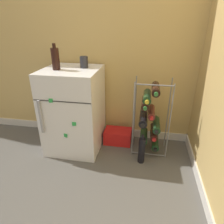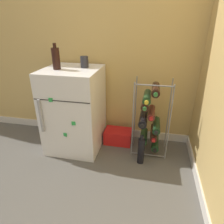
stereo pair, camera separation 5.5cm
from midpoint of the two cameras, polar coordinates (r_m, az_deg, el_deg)
name	(u,v)px [view 2 (the right image)]	position (r m, az deg, el deg)	size (l,w,h in m)	color
ground_plane	(104,174)	(1.92, -1.54, -17.21)	(14.00, 14.00, 0.00)	#56544F
wall_back	(120,25)	(2.14, 2.97, 23.63)	(6.64, 0.07, 2.50)	tan
mini_fridge	(75,110)	(2.12, -9.94, 0.67)	(0.54, 0.57, 0.86)	white
wine_rack	(150,118)	(2.04, 11.55, -1.65)	(0.36, 0.33, 0.78)	slate
soda_box	(118,136)	(2.29, 2.46, -6.93)	(0.30, 0.20, 0.16)	red
fridge_top_cup	(84,62)	(2.00, -7.09, 14.00)	(0.08, 0.08, 0.11)	#28282D
fridge_top_bottle	(56,58)	(1.97, -14.94, 14.62)	(0.07, 0.07, 0.24)	black
loose_bottle_floor	(141,151)	(1.98, 9.09, -10.88)	(0.07, 0.07, 0.31)	black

